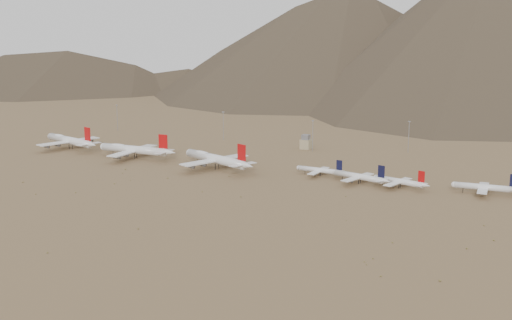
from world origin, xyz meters
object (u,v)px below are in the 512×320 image
at_px(widebody_centre, 134,149).
at_px(control_tower, 306,143).
at_px(widebody_west, 70,140).
at_px(narrowbody_b, 360,177).
at_px(widebody_east, 216,159).
at_px(narrowbody_a, 321,170).

relative_size(widebody_centre, control_tower, 5.77).
bearing_deg(widebody_west, narrowbody_b, 13.79).
relative_size(widebody_centre, narrowbody_b, 1.64).
bearing_deg(widebody_east, widebody_west, -164.14).
distance_m(narrowbody_a, narrowbody_b, 31.92).
bearing_deg(narrowbody_b, control_tower, 143.99).
bearing_deg(widebody_centre, widebody_east, -5.24).
height_order(narrowbody_b, control_tower, narrowbody_b).
bearing_deg(widebody_west, widebody_east, 10.87).
bearing_deg(widebody_west, widebody_centre, 9.33).
height_order(widebody_east, narrowbody_b, widebody_east).
xyz_separation_m(widebody_west, narrowbody_b, (252.35, -11.73, -2.58)).
distance_m(widebody_centre, control_tower, 140.53).
xyz_separation_m(widebody_centre, widebody_east, (75.04, -5.36, 0.35)).
height_order(widebody_centre, widebody_east, widebody_east).
relative_size(widebody_centre, narrowbody_a, 1.86).
height_order(widebody_centre, control_tower, widebody_centre).
height_order(widebody_centre, narrowbody_b, widebody_centre).
height_order(narrowbody_a, control_tower, narrowbody_a).
distance_m(widebody_west, narrowbody_b, 252.63).
bearing_deg(narrowbody_a, widebody_west, -177.14).
height_order(widebody_east, control_tower, widebody_east).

